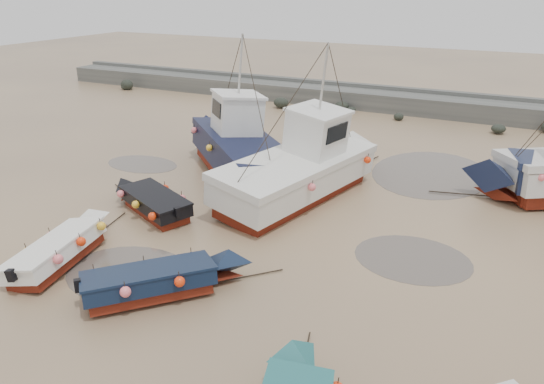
% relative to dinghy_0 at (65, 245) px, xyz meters
% --- Properties ---
extents(ground, '(120.00, 120.00, 0.00)m').
position_rel_dinghy_0_xyz_m(ground, '(5.98, 3.36, -0.55)').
color(ground, tan).
rests_on(ground, ground).
extents(seawall, '(60.00, 4.92, 1.50)m').
position_rel_dinghy_0_xyz_m(seawall, '(6.03, 25.35, 0.08)').
color(seawall, '#5E5E5A').
rests_on(seawall, ground).
extents(puddle_a, '(4.10, 4.10, 0.01)m').
position_rel_dinghy_0_xyz_m(puddle_a, '(2.36, 0.23, -0.54)').
color(puddle_a, '#564D46').
rests_on(puddle_a, ground).
extents(puddle_b, '(3.77, 3.77, 0.01)m').
position_rel_dinghy_0_xyz_m(puddle_b, '(9.98, 5.04, -0.54)').
color(puddle_b, '#564D46').
rests_on(puddle_b, ground).
extents(puddle_c, '(3.77, 3.77, 0.01)m').
position_rel_dinghy_0_xyz_m(puddle_c, '(-4.02, 8.65, -0.54)').
color(puddle_c, '#564D46').
rests_on(puddle_c, ground).
extents(puddle_d, '(5.29, 5.29, 0.01)m').
position_rel_dinghy_0_xyz_m(puddle_d, '(8.90, 13.62, -0.54)').
color(puddle_d, '#564D46').
rests_on(puddle_d, ground).
extents(dinghy_0, '(2.28, 5.99, 1.43)m').
position_rel_dinghy_0_xyz_m(dinghy_0, '(0.00, 0.00, 0.00)').
color(dinghy_0, maroon).
rests_on(dinghy_0, ground).
extents(dinghy_1, '(4.63, 4.89, 1.43)m').
position_rel_dinghy_0_xyz_m(dinghy_1, '(4.03, -0.24, 0.00)').
color(dinghy_1, maroon).
rests_on(dinghy_1, ground).
extents(dinghy_4, '(5.43, 3.11, 1.43)m').
position_rel_dinghy_0_xyz_m(dinghy_4, '(0.02, 4.32, 0.01)').
color(dinghy_4, maroon).
rests_on(dinghy_4, ground).
extents(cabin_boat_0, '(9.12, 8.76, 6.22)m').
position_rel_dinghy_0_xyz_m(cabin_boat_0, '(0.73, 9.62, 0.76)').
color(cabin_boat_0, maroon).
rests_on(cabin_boat_0, ground).
extents(cabin_boat_1, '(4.68, 11.12, 6.22)m').
position_rel_dinghy_0_xyz_m(cabin_boat_1, '(4.61, 8.51, 0.76)').
color(cabin_boat_1, maroon).
rests_on(cabin_boat_1, ground).
extents(person, '(0.65, 0.44, 1.72)m').
position_rel_dinghy_0_xyz_m(person, '(0.82, 11.19, -0.55)').
color(person, '#171C3A').
rests_on(person, ground).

